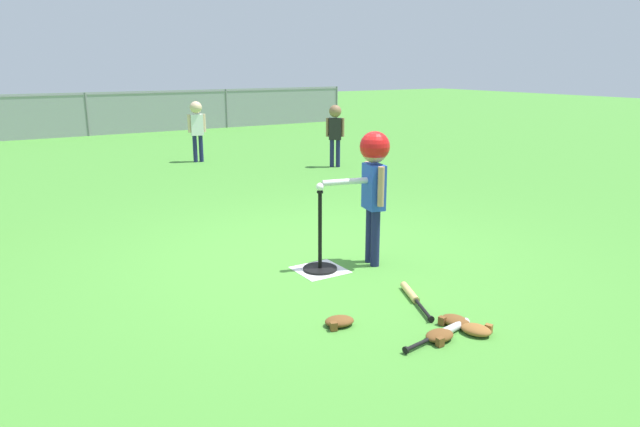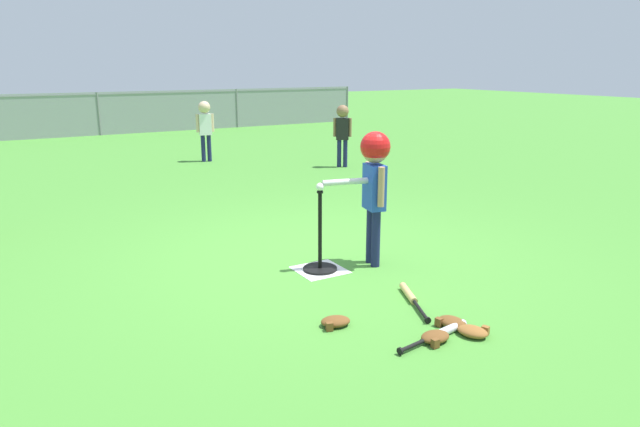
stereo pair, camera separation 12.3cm
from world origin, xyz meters
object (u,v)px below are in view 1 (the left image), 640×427
batting_tee (320,257)px  spare_bat_silver (446,331)px  baseball_on_tee (320,187)px  batter_child (374,171)px  fielder_deep_right (197,123)px  spare_bat_wood (412,296)px  glove_near_bats (440,336)px  glove_by_plate (477,330)px  fielder_near_right (335,127)px  glove_outfield_drop (339,321)px  glove_tossed_aside (455,321)px

batting_tee → spare_bat_silver: 1.61m
batting_tee → spare_bat_silver: bearing=-87.8°
batting_tee → baseball_on_tee: (-0.00, -0.00, 0.67)m
batter_child → fielder_deep_right: batter_child is taller
spare_bat_silver → spare_bat_wood: size_ratio=1.02×
glove_near_bats → spare_bat_silver: bearing=19.5°
glove_by_plate → fielder_near_right: bearing=65.1°
glove_near_bats → glove_outfield_drop: same height
fielder_deep_right → glove_outfield_drop: 7.81m
glove_near_bats → glove_outfield_drop: bearing=129.8°
spare_bat_silver → spare_bat_wood: bearing=70.6°
spare_bat_silver → glove_near_bats: 0.11m
fielder_deep_right → spare_bat_silver: fielder_deep_right is taller
baseball_on_tee → glove_tossed_aside: baseball_on_tee is taller
baseball_on_tee → glove_by_plate: (0.26, -1.72, -0.76)m
glove_tossed_aside → fielder_deep_right: bearing=83.0°
glove_near_bats → spare_bat_wood: bearing=64.1°
fielder_near_right → batting_tee: bearing=-124.7°
batter_child → glove_by_plate: bearing=-99.3°
glove_by_plate → glove_tossed_aside: same height
fielder_near_right → glove_by_plate: bearing=-114.9°
spare_bat_wood → glove_near_bats: size_ratio=3.00×
fielder_deep_right → batter_child: bearing=-96.0°
batting_tee → fielder_near_right: size_ratio=0.66×
batter_child → glove_outfield_drop: batter_child is taller
glove_outfield_drop → spare_bat_silver: bearing=-42.9°
spare_bat_silver → glove_near_bats: bearing=-160.5°
fielder_deep_right → glove_near_bats: (-1.25, -8.15, -0.73)m
batter_child → glove_by_plate: (-0.26, -1.60, -0.88)m
baseball_on_tee → spare_bat_silver: size_ratio=0.11×
fielder_deep_right → glove_tossed_aside: fielder_deep_right is taller
glove_near_bats → glove_outfield_drop: (-0.47, 0.56, 0.00)m
batting_tee → fielder_near_right: 5.63m
glove_tossed_aside → glove_outfield_drop: bearing=149.0°
fielder_near_right → glove_near_bats: fielder_near_right is taller
fielder_near_right → glove_near_bats: bearing=-117.3°
glove_tossed_aside → batting_tee: bearing=98.5°
baseball_on_tee → glove_near_bats: 1.81m
baseball_on_tee → glove_by_plate: 1.90m
spare_bat_wood → glove_tossed_aside: 0.54m
spare_bat_silver → glove_by_plate: size_ratio=2.59×
batter_child → spare_bat_wood: bearing=-105.1°
baseball_on_tee → glove_outfield_drop: 1.42m
glove_near_bats → glove_tossed_aside: same height
batting_tee → glove_tossed_aside: (0.23, -1.52, -0.09)m
spare_bat_silver → glove_tossed_aside: size_ratio=2.75×
batter_child → glove_tossed_aside: (-0.29, -1.41, -0.88)m
batter_child → glove_by_plate: 1.85m
fielder_near_right → glove_by_plate: (-2.93, -6.32, -0.71)m
glove_near_bats → baseball_on_tee: bearing=88.7°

